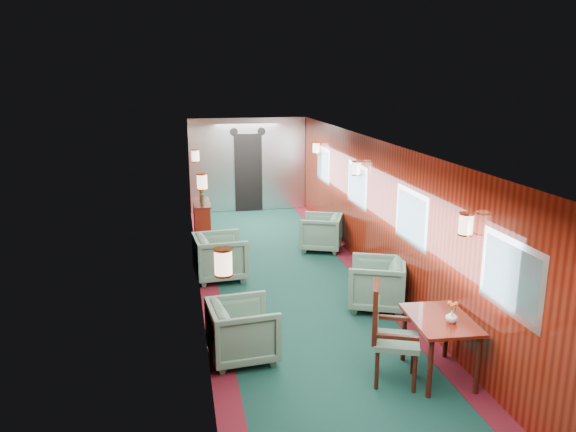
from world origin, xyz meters
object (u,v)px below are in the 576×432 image
(credenza, at_px, (202,224))
(side_chair, at_px, (387,330))
(armchair_right_near, at_px, (377,284))
(armchair_right_far, at_px, (321,232))
(armchair_left_far, at_px, (220,257))
(dining_table, at_px, (440,328))
(armchair_left_near, at_px, (243,331))

(credenza, bearing_deg, side_chair, -72.26)
(armchair_right_near, bearing_deg, armchair_right_far, -156.25)
(side_chair, relative_size, credenza, 0.96)
(armchair_left_far, bearing_deg, armchair_right_far, -63.87)
(credenza, relative_size, armchair_right_far, 1.53)
(side_chair, bearing_deg, dining_table, 18.73)
(armchair_left_far, bearing_deg, armchair_left_near, 175.91)
(armchair_right_near, bearing_deg, side_chair, 4.93)
(armchair_right_near, relative_size, armchair_right_far, 1.05)
(armchair_left_far, relative_size, armchair_right_far, 1.09)
(armchair_right_near, bearing_deg, dining_table, 22.47)
(side_chair, xyz_separation_m, credenza, (-1.82, 5.68, -0.15))
(dining_table, xyz_separation_m, armchair_left_far, (-2.23, 3.75, -0.22))
(armchair_right_far, bearing_deg, dining_table, 23.26)
(armchair_left_near, bearing_deg, side_chair, -124.13)
(dining_table, height_order, armchair_left_near, armchair_left_near)
(credenza, distance_m, armchair_right_near, 4.39)
(side_chair, distance_m, armchair_right_near, 2.13)
(dining_table, xyz_separation_m, armchair_left_near, (-2.19, 0.86, -0.24))
(armchair_right_far, bearing_deg, armchair_right_near, 23.78)
(armchair_left_near, xyz_separation_m, armchair_left_far, (-0.05, 2.89, 0.02))
(armchair_right_near, height_order, armchair_right_far, armchair_right_near)
(armchair_left_far, distance_m, armchair_right_far, 2.47)
(side_chair, bearing_deg, credenza, 128.96)
(dining_table, xyz_separation_m, armchair_right_far, (-0.12, 5.03, -0.25))
(armchair_right_far, bearing_deg, armchair_left_far, -36.92)
(dining_table, xyz_separation_m, side_chair, (-0.64, 0.03, 0.02))
(dining_table, relative_size, armchair_right_near, 1.22)
(armchair_left_near, distance_m, armchair_right_far, 4.65)
(dining_table, height_order, armchair_right_near, armchair_right_near)
(armchair_right_near, bearing_deg, armchair_left_far, -105.75)
(credenza, xyz_separation_m, armchair_left_near, (0.27, -4.84, -0.11))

